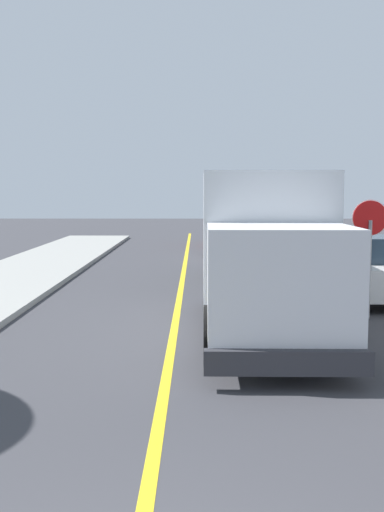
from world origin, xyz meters
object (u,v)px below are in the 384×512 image
(parked_car_mid, at_px, (229,239))
(parked_van_across, at_px, (378,270))
(box_truck, at_px, (263,245))
(parked_car_near, at_px, (241,256))
(stop_sign, at_px, (370,236))
(parked_car_far, at_px, (231,230))

(parked_car_mid, bearing_deg, parked_van_across, -71.66)
(box_truck, height_order, parked_car_near, box_truck)
(box_truck, bearing_deg, stop_sign, 26.86)
(box_truck, xyz_separation_m, stop_sign, (2.49, 1.26, 0.09))
(box_truck, relative_size, parked_car_far, 1.62)
(parked_van_across, bearing_deg, parked_car_near, 133.52)
(parked_van_across, height_order, stop_sign, stop_sign)
(parked_car_near, relative_size, stop_sign, 1.68)
(box_truck, bearing_deg, parked_van_across, 47.07)
(parked_car_mid, relative_size, stop_sign, 1.69)
(stop_sign, bearing_deg, parked_car_far, 96.34)
(box_truck, distance_m, stop_sign, 2.80)
(parked_car_mid, xyz_separation_m, parked_car_far, (0.40, 6.04, 0.00))
(parked_car_mid, bearing_deg, parked_car_far, 86.20)
(stop_sign, bearing_deg, parked_car_near, 112.30)
(stop_sign, bearing_deg, parked_van_across, 69.23)
(parked_car_far, relative_size, stop_sign, 1.68)
(parked_car_mid, height_order, parked_van_across, same)
(box_truck, height_order, parked_car_far, box_truck)
(parked_car_near, height_order, parked_car_far, same)
(parked_car_near, xyz_separation_m, parked_car_mid, (-0.05, 6.69, 0.00))
(parked_car_near, height_order, stop_sign, stop_sign)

